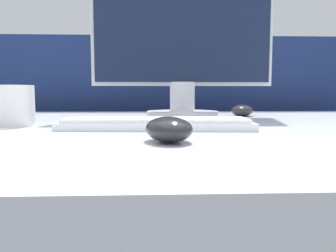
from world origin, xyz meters
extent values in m
cube|color=navy|center=(0.00, 0.73, 0.55)|extent=(5.00, 0.03, 1.09)
ellipsoid|color=#232328|center=(0.01, -0.32, 0.77)|extent=(0.10, 0.12, 0.04)
cube|color=white|center=(-0.01, -0.12, 0.75)|extent=(0.42, 0.15, 0.02)
cube|color=white|center=(-0.01, -0.12, 0.77)|extent=(0.40, 0.13, 0.01)
cylinder|color=silver|center=(0.08, 0.24, 0.76)|extent=(0.24, 0.24, 0.02)
cylinder|color=silver|center=(0.08, 0.24, 0.81)|extent=(0.08, 0.08, 0.09)
cube|color=silver|center=(0.08, 0.24, 1.05)|extent=(0.59, 0.01, 0.40)
cube|color=#141E38|center=(0.08, 0.24, 1.05)|extent=(0.56, 0.02, 0.38)
ellipsoid|color=#232328|center=(0.29, 0.28, 0.76)|extent=(0.10, 0.12, 0.04)
cylinder|color=white|center=(-0.34, -0.05, 0.79)|extent=(0.08, 0.08, 0.10)
camera|label=1|loc=(-0.02, -0.83, 0.82)|focal=35.00mm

